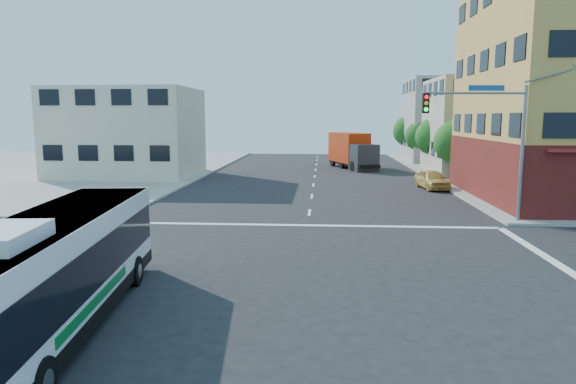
{
  "coord_description": "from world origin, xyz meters",
  "views": [
    {
      "loc": [
        0.73,
        -15.89,
        5.43
      ],
      "look_at": [
        -0.64,
        4.26,
        2.47
      ],
      "focal_mm": 32.0,
      "sensor_mm": 36.0,
      "label": 1
    }
  ],
  "objects": [
    {
      "name": "box_truck",
      "position": [
        3.86,
        38.85,
        1.81
      ],
      "size": [
        5.11,
        8.62,
        3.74
      ],
      "rotation": [
        0.0,
        0.0,
        0.35
      ],
      "color": "#25252A",
      "rests_on": "ground"
    },
    {
      "name": "parked_car",
      "position": [
        9.05,
        23.46,
        0.73
      ],
      "size": [
        2.29,
        4.46,
        1.45
      ],
      "primitive_type": "imported",
      "rotation": [
        0.0,
        0.0,
        0.14
      ],
      "color": "gold",
      "rests_on": "ground"
    },
    {
      "name": "building_west",
      "position": [
        -17.02,
        29.98,
        4.01
      ],
      "size": [
        12.06,
        10.06,
        8.0
      ],
      "color": "beige",
      "rests_on": "ground"
    },
    {
      "name": "building_east_far",
      "position": [
        16.98,
        47.98,
        5.01
      ],
      "size": [
        12.06,
        10.06,
        10.0
      ],
      "color": "#999894",
      "rests_on": "ground"
    },
    {
      "name": "signal_mast_ne",
      "position": [
        9.08,
        10.62,
        4.98
      ],
      "size": [
        7.91,
        1.13,
        8.07
      ],
      "color": "slate",
      "rests_on": "ground"
    },
    {
      "name": "building_east_near",
      "position": [
        16.98,
        33.98,
        4.51
      ],
      "size": [
        12.06,
        10.06,
        9.0
      ],
      "color": "#C1B294",
      "rests_on": "ground"
    },
    {
      "name": "street_tree_d",
      "position": [
        11.9,
        51.92,
        3.88
      ],
      "size": [
        4.0,
        4.0,
        6.03
      ],
      "color": "#3B2815",
      "rests_on": "ground"
    },
    {
      "name": "transit_bus",
      "position": [
        -6.01,
        -3.81,
        1.6
      ],
      "size": [
        3.54,
        11.24,
        3.27
      ],
      "rotation": [
        0.0,
        0.0,
        0.11
      ],
      "color": "black",
      "rests_on": "ground"
    },
    {
      "name": "street_tree_c",
      "position": [
        11.9,
        43.92,
        3.46
      ],
      "size": [
        3.4,
        3.4,
        5.29
      ],
      "color": "#3B2815",
      "rests_on": "ground"
    },
    {
      "name": "street_tree_a",
      "position": [
        11.9,
        27.92,
        3.59
      ],
      "size": [
        3.6,
        3.6,
        5.53
      ],
      "color": "#3B2815",
      "rests_on": "ground"
    },
    {
      "name": "street_tree_b",
      "position": [
        11.9,
        35.92,
        3.75
      ],
      "size": [
        3.8,
        3.8,
        5.79
      ],
      "color": "#3B2815",
      "rests_on": "ground"
    },
    {
      "name": "ground",
      "position": [
        0.0,
        0.0,
        0.0
      ],
      "size": [
        120.0,
        120.0,
        0.0
      ],
      "primitive_type": "plane",
      "color": "black",
      "rests_on": "ground"
    }
  ]
}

